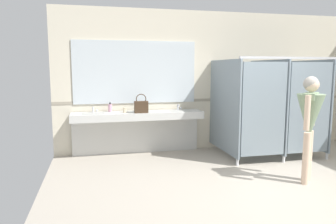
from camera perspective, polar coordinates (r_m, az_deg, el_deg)
name	(u,v)px	position (r m, az deg, el deg)	size (l,w,h in m)	color
ground_plane	(295,194)	(5.01, 21.76, -13.45)	(7.09, 5.89, 0.10)	#B2A899
wall_back	(223,81)	(7.07, 9.73, 5.52)	(7.09, 0.12, 2.91)	beige
wall_back_tile_band	(223,100)	(7.04, 9.86, 2.22)	(7.09, 0.01, 0.06)	#9E937F
vanity_counter	(138,123)	(6.40, -5.47, -2.04)	(2.57, 0.52, 0.98)	silver
mirror_panel	(136,72)	(6.49, -5.81, 7.10)	(2.47, 0.02, 1.25)	silver
bathroom_stalls	(272,105)	(6.52, 18.18, 1.14)	(1.92, 1.42, 1.93)	gray
person_standing	(310,117)	(5.17, 24.03, -0.75)	(0.57, 0.57, 1.61)	beige
handbag	(141,106)	(6.14, -4.82, 1.02)	(0.26, 0.12, 0.37)	#3F2D1E
soap_dispenser	(110,108)	(6.38, -10.32, 0.74)	(0.07, 0.07, 0.19)	#D899B2
paper_cup	(125,110)	(6.21, -7.77, 0.35)	(0.07, 0.07, 0.10)	beige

